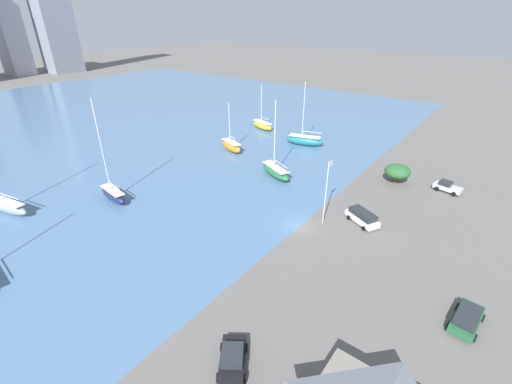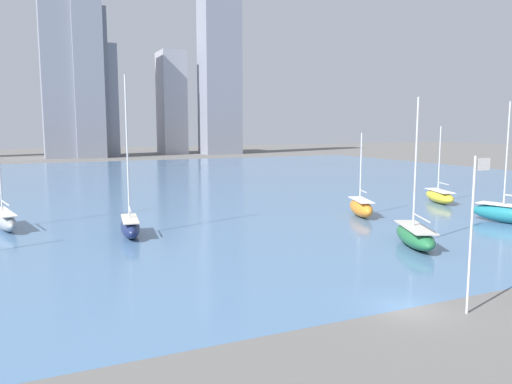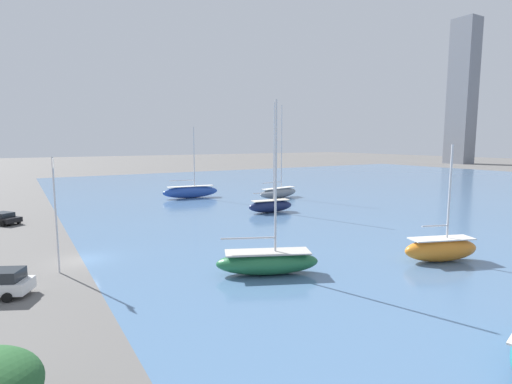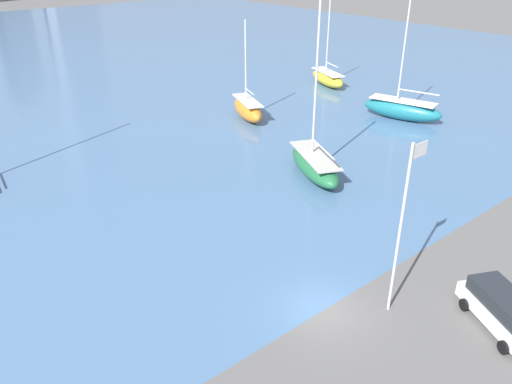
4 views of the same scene
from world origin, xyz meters
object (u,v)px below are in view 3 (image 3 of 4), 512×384
at_px(sailboat_gray, 279,192).
at_px(sailboat_navy, 271,205).
at_px(parked_sedan_black, 3,218).
at_px(flag_pole, 56,210).
at_px(sailboat_green, 268,261).
at_px(sailboat_blue, 191,191).
at_px(sailboat_orange, 441,249).

xyz_separation_m(sailboat_gray, sailboat_navy, (11.56, -9.27, -0.02)).
bearing_deg(parked_sedan_black, flag_pole, 64.15).
height_order(flag_pole, parked_sedan_black, flag_pole).
xyz_separation_m(sailboat_green, sailboat_navy, (-22.84, 15.16, 0.08)).
relative_size(sailboat_blue, sailboat_green, 0.96).
height_order(sailboat_gray, sailboat_orange, sailboat_gray).
xyz_separation_m(sailboat_orange, sailboat_green, (-4.93, -14.78, -0.09)).
relative_size(sailboat_green, sailboat_navy, 0.85).
bearing_deg(sailboat_orange, parked_sedan_black, -119.02).
bearing_deg(sailboat_orange, sailboat_blue, -155.20).
bearing_deg(flag_pole, parked_sedan_black, -170.02).
xyz_separation_m(flag_pole, sailboat_navy, (-14.10, 29.22, -4.00)).
distance_m(sailboat_orange, sailboat_navy, 27.78).
bearing_deg(sailboat_orange, sailboat_green, -88.49).
relative_size(sailboat_orange, parked_sedan_black, 2.09).
xyz_separation_m(flag_pole, sailboat_green, (8.74, 14.07, -4.07)).
height_order(sailboat_gray, sailboat_green, sailboat_gray).
bearing_deg(parked_sedan_black, sailboat_gray, 145.79).
bearing_deg(sailboat_gray, sailboat_orange, -24.96).
distance_m(flag_pole, sailboat_navy, 32.69).
xyz_separation_m(sailboat_blue, sailboat_navy, (20.20, 4.43, -0.09)).
xyz_separation_m(sailboat_blue, sailboat_green, (43.05, -10.73, -0.16)).
distance_m(sailboat_blue, parked_sedan_black, 30.72).
relative_size(sailboat_gray, sailboat_blue, 1.30).
relative_size(sailboat_green, parked_sedan_black, 2.78).
xyz_separation_m(sailboat_navy, parked_sedan_black, (-10.36, -33.53, -0.31)).
xyz_separation_m(sailboat_gray, sailboat_orange, (39.34, -9.64, -0.00)).
relative_size(flag_pole, sailboat_blue, 0.71).
bearing_deg(sailboat_navy, flag_pole, -56.80).
bearing_deg(sailboat_blue, sailboat_navy, 18.82).
bearing_deg(sailboat_green, parked_sedan_black, -126.70).
distance_m(sailboat_gray, sailboat_orange, 40.50).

